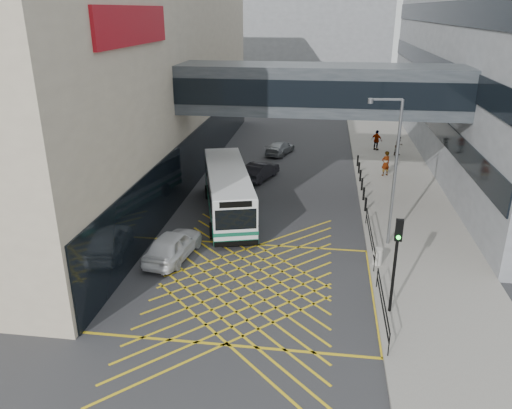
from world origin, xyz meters
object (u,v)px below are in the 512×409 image
at_px(car_silver, 280,147).
at_px(street_lamp, 392,165).
at_px(pedestrian_c, 377,140).
at_px(bus, 228,190).
at_px(traffic_light, 396,253).
at_px(pedestrian_a, 386,163).
at_px(pedestrian_b, 399,146).
at_px(car_dark, 260,171).
at_px(car_white, 173,245).
at_px(litter_bin, 377,256).

distance_m(car_silver, street_lamp, 19.91).
bearing_deg(street_lamp, pedestrian_c, 81.07).
xyz_separation_m(bus, traffic_light, (8.99, -10.28, 1.40)).
distance_m(pedestrian_a, pedestrian_b, 6.32).
height_order(bus, car_dark, bus).
relative_size(car_white, street_lamp, 0.61).
bearing_deg(traffic_light, litter_bin, 97.49).
bearing_deg(pedestrian_c, car_silver, 46.97).
relative_size(street_lamp, pedestrian_c, 4.34).
bearing_deg(car_silver, car_dark, 100.19).
xyz_separation_m(car_silver, pedestrian_b, (10.47, 0.45, 0.40)).
height_order(bus, car_white, bus).
xyz_separation_m(traffic_light, litter_bin, (-0.17, 4.37, -2.42)).
height_order(bus, traffic_light, traffic_light).
bearing_deg(traffic_light, car_white, 165.20).
relative_size(street_lamp, pedestrian_a, 4.10).
relative_size(pedestrian_a, pedestrian_b, 1.14).
relative_size(car_white, pedestrian_c, 2.63).
xyz_separation_m(car_white, street_lamp, (11.14, 2.99, 3.92)).
height_order(car_dark, car_silver, car_dark).
height_order(car_white, car_dark, car_white).
height_order(car_dark, pedestrian_a, pedestrian_a).
relative_size(street_lamp, pedestrian_b, 4.65).
relative_size(bus, litter_bin, 12.84).
bearing_deg(car_dark, car_silver, -77.00).
bearing_deg(car_dark, traffic_light, 133.63).
xyz_separation_m(car_dark, traffic_light, (7.87, -17.53, 2.33)).
bearing_deg(pedestrian_b, car_silver, 146.15).
xyz_separation_m(car_dark, pedestrian_c, (9.52, 9.34, 0.40)).
height_order(car_dark, traffic_light, traffic_light).
relative_size(car_white, traffic_light, 1.10).
bearing_deg(street_lamp, pedestrian_a, 78.83).
bearing_deg(pedestrian_c, car_dark, 78.61).
distance_m(bus, traffic_light, 13.73).
xyz_separation_m(car_dark, pedestrian_b, (11.31, 7.82, 0.34)).
distance_m(bus, pedestrian_b, 19.54).
height_order(traffic_light, pedestrian_a, traffic_light).
bearing_deg(litter_bin, car_silver, 108.49).
height_order(pedestrian_a, pedestrian_b, pedestrian_a).
relative_size(car_dark, litter_bin, 5.09).
bearing_deg(car_dark, pedestrian_b, -125.89).
xyz_separation_m(car_white, traffic_light, (10.68, -3.90, 2.23)).
xyz_separation_m(car_dark, street_lamp, (8.33, -10.63, 4.01)).
height_order(car_silver, pedestrian_a, pedestrian_a).
bearing_deg(traffic_light, street_lamp, 91.47).
bearing_deg(street_lamp, litter_bin, -109.45).
distance_m(car_dark, pedestrian_a, 9.72).
xyz_separation_m(litter_bin, pedestrian_a, (1.86, 14.90, 0.55)).
relative_size(bus, car_silver, 2.74).
bearing_deg(pedestrian_c, car_white, 95.92).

